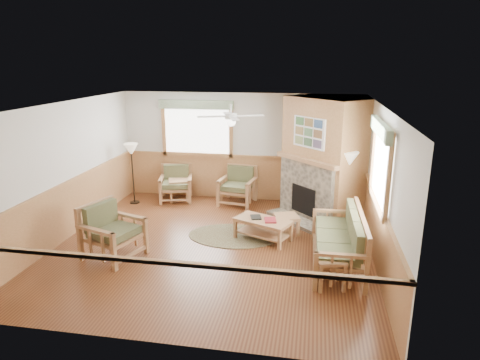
% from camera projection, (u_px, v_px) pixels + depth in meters
% --- Properties ---
extents(floor, '(6.00, 6.00, 0.01)m').
position_uv_depth(floor, '(214.00, 246.00, 8.30)').
color(floor, brown).
rests_on(floor, ground).
extents(ceiling, '(6.00, 6.00, 0.01)m').
position_uv_depth(ceiling, '(211.00, 105.00, 7.56)').
color(ceiling, white).
rests_on(ceiling, floor).
extents(wall_back, '(6.00, 0.02, 2.70)m').
position_uv_depth(wall_back, '(240.00, 147.00, 10.77)').
color(wall_back, silver).
rests_on(wall_back, floor).
extents(wall_front, '(6.00, 0.02, 2.70)m').
position_uv_depth(wall_front, '(153.00, 246.00, 5.09)').
color(wall_front, silver).
rests_on(wall_front, floor).
extents(wall_left, '(0.02, 6.00, 2.70)m').
position_uv_depth(wall_left, '(64.00, 172.00, 8.43)').
color(wall_left, silver).
rests_on(wall_left, floor).
extents(wall_right, '(0.02, 6.00, 2.70)m').
position_uv_depth(wall_right, '(380.00, 187.00, 7.43)').
color(wall_right, silver).
rests_on(wall_right, floor).
extents(wainscot, '(6.00, 6.00, 1.10)m').
position_uv_depth(wainscot, '(213.00, 219.00, 8.15)').
color(wainscot, '#A97545').
rests_on(wainscot, floor).
extents(fireplace, '(3.11, 3.11, 2.70)m').
position_uv_depth(fireplace, '(323.00, 159.00, 9.53)').
color(fireplace, '#A97545').
rests_on(fireplace, floor).
extents(window_back, '(1.90, 0.16, 1.50)m').
position_uv_depth(window_back, '(196.00, 99.00, 10.59)').
color(window_back, white).
rests_on(window_back, wall_back).
extents(window_right, '(0.16, 1.90, 1.50)m').
position_uv_depth(window_right, '(386.00, 121.00, 6.92)').
color(window_right, white).
rests_on(window_right, wall_right).
extents(ceiling_fan, '(1.59, 1.59, 0.36)m').
position_uv_depth(ceiling_fan, '(231.00, 106.00, 7.81)').
color(ceiling_fan, white).
rests_on(ceiling_fan, ceiling).
extents(sofa, '(2.06, 0.88, 0.94)m').
position_uv_depth(sofa, '(337.00, 239.00, 7.45)').
color(sofa, '#A2744B').
rests_on(sofa, floor).
extents(armchair_back_left, '(0.95, 0.95, 0.88)m').
position_uv_depth(armchair_back_left, '(176.00, 184.00, 10.86)').
color(armchair_back_left, '#A2744B').
rests_on(armchair_back_left, floor).
extents(armchair_back_right, '(0.93, 0.93, 0.92)m').
position_uv_depth(armchair_back_right, '(237.00, 186.00, 10.59)').
color(armchair_back_right, '#A2744B').
rests_on(armchair_back_right, floor).
extents(armchair_left, '(1.13, 1.13, 0.99)m').
position_uv_depth(armchair_left, '(113.00, 231.00, 7.71)').
color(armchair_left, '#A2744B').
rests_on(armchair_left, floor).
extents(coffee_table, '(1.22, 0.94, 0.44)m').
position_uv_depth(coffee_table, '(263.00, 230.00, 8.51)').
color(coffee_table, '#A2744B').
rests_on(coffee_table, floor).
extents(end_table_chairs, '(0.62, 0.61, 0.54)m').
position_uv_depth(end_table_chairs, '(179.00, 190.00, 10.89)').
color(end_table_chairs, '#A2744B').
rests_on(end_table_chairs, floor).
extents(end_table_sofa, '(0.53, 0.52, 0.50)m').
position_uv_depth(end_table_sofa, '(330.00, 273.00, 6.74)').
color(end_table_sofa, '#A2744B').
rests_on(end_table_sofa, floor).
extents(footstool, '(0.60, 0.60, 0.41)m').
position_uv_depth(footstool, '(286.00, 225.00, 8.80)').
color(footstool, '#A2744B').
rests_on(footstool, floor).
extents(braided_rug, '(2.18, 2.18, 0.01)m').
position_uv_depth(braided_rug, '(233.00, 236.00, 8.75)').
color(braided_rug, brown).
rests_on(braided_rug, floor).
extents(floor_lamp_left, '(0.45, 0.45, 1.52)m').
position_uv_depth(floor_lamp_left, '(133.00, 174.00, 10.56)').
color(floor_lamp_left, black).
rests_on(floor_lamp_left, floor).
extents(floor_lamp_right, '(0.48, 0.48, 1.69)m').
position_uv_depth(floor_lamp_right, '(347.00, 191.00, 8.89)').
color(floor_lamp_right, black).
rests_on(floor_lamp_right, floor).
extents(book_red, '(0.27, 0.34, 0.03)m').
position_uv_depth(book_red, '(270.00, 219.00, 8.37)').
color(book_red, maroon).
rests_on(book_red, coffee_table).
extents(book_dark, '(0.26, 0.31, 0.03)m').
position_uv_depth(book_dark, '(256.00, 217.00, 8.53)').
color(book_dark, black).
rests_on(book_dark, coffee_table).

